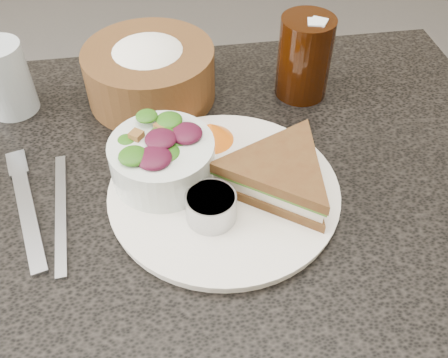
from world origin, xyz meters
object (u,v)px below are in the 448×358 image
Objects in this scene: dining_table at (191,328)px; dressing_ramekin at (211,207)px; dinner_plate at (224,192)px; sandwich at (280,175)px; water_glass at (5,79)px; salad_bowl at (162,154)px; bread_basket at (149,66)px; cola_glass at (305,54)px.

dining_table is 0.41m from dressing_ramekin.
dinner_plate is at bearing 63.32° from dressing_ramekin.
water_glass reaches higher than sandwich.
bread_basket is at bearing 91.85° from salad_bowl.
water_glass is (-0.45, 0.02, -0.01)m from cola_glass.
cola_glass reaches higher than bread_basket.
water_glass is at bearing -179.88° from bread_basket.
water_glass is (-0.22, 0.20, 0.00)m from salad_bowl.
sandwich is 0.28m from bread_basket.
sandwich reaches higher than dining_table.
bread_basket is at bearing 109.34° from dinner_plate.
dining_table is at bearing -51.98° from salad_bowl.
cola_glass reaches higher than sandwich.
water_glass is (-0.27, 0.28, 0.02)m from dressing_ramekin.
salad_bowl is 0.10m from dressing_ramekin.
cola_glass is (0.24, -0.02, 0.01)m from bread_basket.
salad_bowl is (-0.14, 0.04, 0.01)m from sandwich.
sandwich is 1.34× the size of salad_bowl.
dressing_ramekin is at bearing -122.93° from sandwich.
salad_bowl is 0.67× the size of bread_basket.
dinner_plate is (0.06, -0.02, 0.38)m from dining_table.
dining_table is at bearing -154.89° from sandwich.
cola_glass reaches higher than dining_table.
dinner_plate is at bearing -151.75° from sandwich.
sandwich is 0.23m from cola_glass.
dinner_plate is 1.63× the size of sandwich.
dining_table is at bearing -138.60° from cola_glass.
dinner_plate is 0.08m from sandwich.
water_glass is (-0.29, 0.23, 0.05)m from dinner_plate.
sandwich is at bearing -10.99° from dining_table.
bread_basket reaches higher than water_glass.
dining_table is 7.42× the size of salad_bowl.
water_glass is at bearing 134.65° from dressing_ramekin.
water_glass is (-0.21, -0.00, -0.00)m from bread_basket.
dressing_ramekin is 0.56× the size of water_glass.
dinner_plate is 2.67× the size of water_glass.
water_glass is at bearing 176.91° from cola_glass.
cola_glass is (0.18, 0.25, 0.04)m from dressing_ramekin.
salad_bowl is at bearing 123.15° from dressing_ramekin.
bread_basket reaches higher than salad_bowl.
dining_table is 4.99× the size of bread_basket.
cola_glass is at bearing 104.28° from sandwich.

